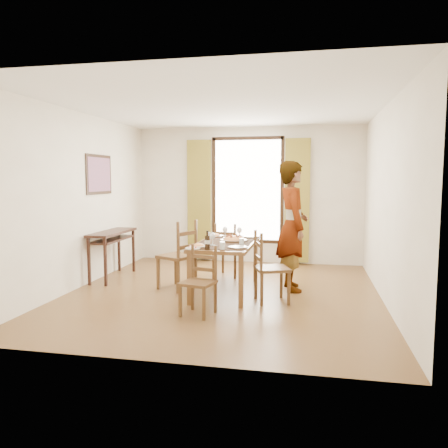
% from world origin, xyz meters
% --- Properties ---
extents(ground, '(5.00, 5.00, 0.00)m').
position_xyz_m(ground, '(0.00, 0.00, 0.00)').
color(ground, '#4B2A17').
rests_on(ground, ground).
extents(room_shell, '(4.60, 5.10, 2.74)m').
position_xyz_m(room_shell, '(-0.00, 0.13, 1.54)').
color(room_shell, white).
rests_on(room_shell, ground).
extents(console_table, '(0.38, 1.20, 0.80)m').
position_xyz_m(console_table, '(-2.03, 0.60, 0.68)').
color(console_table, black).
rests_on(console_table, ground).
extents(dining_table, '(0.81, 1.61, 0.76)m').
position_xyz_m(dining_table, '(0.03, 0.07, 0.68)').
color(dining_table, brown).
rests_on(dining_table, ground).
extents(chair_west, '(0.62, 0.62, 1.06)m').
position_xyz_m(chair_west, '(-0.71, 0.11, 0.49)').
color(chair_west, '#54341C').
rests_on(chair_west, ground).
extents(chair_north, '(0.47, 0.47, 0.93)m').
position_xyz_m(chair_north, '(-0.14, 1.12, 0.43)').
color(chair_north, '#54341C').
rests_on(chair_north, ground).
extents(chair_south, '(0.45, 0.45, 0.85)m').
position_xyz_m(chair_south, '(-0.09, -1.04, 0.40)').
color(chair_south, '#54341C').
rests_on(chair_south, ground).
extents(chair_east, '(0.55, 0.55, 0.98)m').
position_xyz_m(chair_east, '(0.71, -0.33, 0.45)').
color(chair_east, '#54341C').
rests_on(chair_east, ground).
extents(man, '(0.93, 0.80, 1.94)m').
position_xyz_m(man, '(0.98, 0.41, 0.97)').
color(man, '#9A9EA2').
rests_on(man, ground).
extents(plate_sw, '(0.27, 0.27, 0.05)m').
position_xyz_m(plate_sw, '(-0.24, -0.50, 0.78)').
color(plate_sw, silver).
rests_on(plate_sw, dining_table).
extents(plate_se, '(0.27, 0.27, 0.05)m').
position_xyz_m(plate_se, '(0.30, -0.45, 0.78)').
color(plate_se, silver).
rests_on(plate_se, dining_table).
extents(plate_nw, '(0.27, 0.27, 0.05)m').
position_xyz_m(plate_nw, '(-0.25, 0.61, 0.78)').
color(plate_nw, silver).
rests_on(plate_nw, dining_table).
extents(plate_ne, '(0.27, 0.27, 0.05)m').
position_xyz_m(plate_ne, '(0.32, 0.63, 0.78)').
color(plate_ne, silver).
rests_on(plate_ne, dining_table).
extents(pasta_platter, '(0.40, 0.40, 0.10)m').
position_xyz_m(pasta_platter, '(0.13, 0.16, 0.81)').
color(pasta_platter, '#B15A16').
rests_on(pasta_platter, dining_table).
extents(caprese_plate, '(0.20, 0.20, 0.04)m').
position_xyz_m(caprese_plate, '(-0.28, -0.66, 0.78)').
color(caprese_plate, silver).
rests_on(caprese_plate, dining_table).
extents(wine_glass_a, '(0.08, 0.08, 0.18)m').
position_xyz_m(wine_glass_a, '(-0.09, -0.30, 0.85)').
color(wine_glass_a, white).
rests_on(wine_glass_a, dining_table).
extents(wine_glass_b, '(0.08, 0.08, 0.18)m').
position_xyz_m(wine_glass_b, '(0.17, 0.42, 0.85)').
color(wine_glass_b, white).
rests_on(wine_glass_b, dining_table).
extents(wine_glass_c, '(0.08, 0.08, 0.18)m').
position_xyz_m(wine_glass_c, '(-0.06, 0.46, 0.85)').
color(wine_glass_c, white).
rests_on(wine_glass_c, dining_table).
extents(tumbler_a, '(0.07, 0.07, 0.10)m').
position_xyz_m(tumbler_a, '(0.31, -0.24, 0.81)').
color(tumbler_a, silver).
rests_on(tumbler_a, dining_table).
extents(tumbler_b, '(0.07, 0.07, 0.10)m').
position_xyz_m(tumbler_b, '(-0.31, 0.37, 0.81)').
color(tumbler_b, silver).
rests_on(tumbler_b, dining_table).
extents(tumbler_c, '(0.07, 0.07, 0.10)m').
position_xyz_m(tumbler_c, '(0.12, -0.61, 0.81)').
color(tumbler_c, silver).
rests_on(tumbler_c, dining_table).
extents(wine_bottle, '(0.07, 0.07, 0.25)m').
position_xyz_m(wine_bottle, '(-0.08, -0.66, 0.88)').
color(wine_bottle, black).
rests_on(wine_bottle, dining_table).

